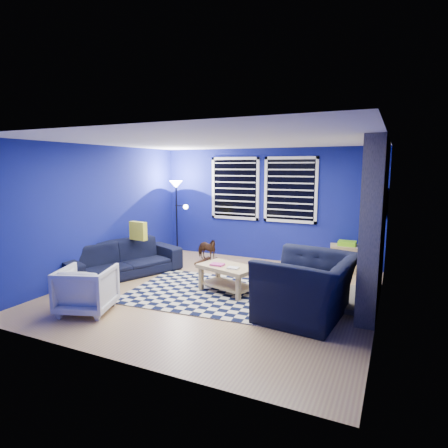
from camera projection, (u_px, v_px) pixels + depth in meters
name	position (u px, v px, depth m)	size (l,w,h in m)	color
floor	(217.00, 292.00, 6.31)	(5.00, 5.00, 0.00)	tan
ceiling	(217.00, 141.00, 5.93)	(5.00, 5.00, 0.00)	white
wall_back	(266.00, 205.00, 8.36)	(5.00, 5.00, 0.00)	navy
wall_left	(100.00, 211.00, 7.17)	(5.00, 5.00, 0.00)	navy
wall_right	(382.00, 229.00, 5.07)	(5.00, 5.00, 0.00)	navy
fireplace	(373.00, 227.00, 5.59)	(0.65, 2.00, 2.50)	gray
window_left	(235.00, 188.00, 8.59)	(1.17, 0.06, 1.42)	black
window_right	(290.00, 190.00, 8.04)	(1.17, 0.06, 1.42)	black
tv	(384.00, 205.00, 6.86)	(0.07, 1.00, 0.58)	black
rug	(207.00, 292.00, 6.28)	(2.50, 2.00, 0.02)	black
sofa	(122.00, 259.00, 7.22)	(0.88, 2.26, 0.66)	black
armchair_big	(307.00, 287.00, 5.20)	(1.18, 1.35, 0.88)	black
armchair_bent	(87.00, 289.00, 5.41)	(0.72, 0.74, 0.67)	gray
rocking_horse	(206.00, 249.00, 8.17)	(0.58, 0.26, 0.49)	#422515
coffee_table	(227.00, 273.00, 6.25)	(1.08, 0.80, 0.48)	tan
cabinet	(346.00, 258.00, 7.53)	(0.70, 0.52, 0.62)	tan
floor_lamp	(177.00, 195.00, 8.66)	(0.48, 0.30, 1.77)	black
throw_pillow	(138.00, 231.00, 7.38)	(0.38, 0.11, 0.36)	yellow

